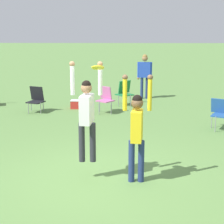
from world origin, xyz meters
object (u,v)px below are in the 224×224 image
(frisbee, at_px, (98,68))
(camping_chair_4, at_px, (105,97))
(camping_chair_2, at_px, (221,112))
(cooler_box, at_px, (77,104))
(camping_chair_3, at_px, (36,98))
(person_spectator_near, at_px, (145,72))
(person_jumping, at_px, (87,110))
(person_defending, at_px, (137,127))
(camping_chair_0, at_px, (124,91))

(frisbee, height_order, camping_chair_4, frisbee)
(camping_chair_2, distance_m, cooler_box, 5.29)
(frisbee, bearing_deg, camping_chair_3, 112.50)
(person_spectator_near, bearing_deg, camping_chair_4, -112.15)
(frisbee, relative_size, camping_chair_4, 0.25)
(person_jumping, height_order, frisbee, person_jumping)
(camping_chair_4, height_order, person_spectator_near, person_spectator_near)
(person_defending, relative_size, camping_chair_0, 2.29)
(person_jumping, relative_size, camping_chair_3, 2.21)
(camping_chair_0, relative_size, cooler_box, 2.07)
(person_jumping, xyz_separation_m, camping_chair_0, (0.80, 7.14, -0.87))
(cooler_box, bearing_deg, camping_chair_2, -31.09)
(person_defending, relative_size, camping_chair_4, 2.30)
(person_defending, bearing_deg, person_jumping, -90.00)
(person_jumping, distance_m, person_spectator_near, 8.58)
(person_jumping, relative_size, camping_chair_0, 2.15)
(frisbee, height_order, camping_chair_0, frisbee)
(frisbee, bearing_deg, camping_chair_0, 85.62)
(person_jumping, xyz_separation_m, frisbee, (0.23, -0.26, 0.84))
(camping_chair_0, bearing_deg, frisbee, 47.20)
(camping_chair_4, bearing_deg, person_spectator_near, -82.09)
(frisbee, bearing_deg, person_jumping, 132.20)
(camping_chair_0, bearing_deg, person_defending, 52.78)
(camping_chair_2, xyz_separation_m, person_spectator_near, (-1.93, 4.70, 0.60))
(person_jumping, distance_m, camping_chair_4, 5.85)
(camping_chair_2, bearing_deg, camping_chair_4, -3.00)
(camping_chair_3, distance_m, cooler_box, 1.51)
(camping_chair_2, distance_m, camping_chair_3, 6.24)
(camping_chair_4, relative_size, person_spectator_near, 0.50)
(person_jumping, relative_size, frisbee, 8.53)
(camping_chair_0, distance_m, camping_chair_3, 3.36)
(person_defending, relative_size, cooler_box, 4.75)
(person_jumping, relative_size, cooler_box, 4.45)
(camping_chair_3, xyz_separation_m, person_spectator_near, (3.94, 2.56, 0.63))
(person_jumping, xyz_separation_m, person_defending, (0.95, -0.13, -0.28))
(camping_chair_4, bearing_deg, frisbee, 128.92)
(frisbee, height_order, cooler_box, frisbee)
(camping_chair_0, height_order, person_spectator_near, person_spectator_near)
(person_jumping, bearing_deg, frisbee, -130.22)
(person_jumping, bearing_deg, person_defending, -90.00)
(camping_chair_3, distance_m, camping_chair_4, 2.42)
(camping_chair_0, height_order, camping_chair_2, camping_chair_0)
(person_jumping, distance_m, frisbee, 0.91)
(frisbee, xyz_separation_m, camping_chair_4, (-0.11, 6.04, -1.69))
(camping_chair_0, relative_size, camping_chair_3, 1.03)
(person_jumping, distance_m, camping_chair_2, 5.23)
(camping_chair_0, distance_m, camping_chair_4, 1.52)
(camping_chair_2, bearing_deg, camping_chair_0, -23.08)
(camping_chair_2, distance_m, person_spectator_near, 5.11)
(person_spectator_near, distance_m, cooler_box, 3.40)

